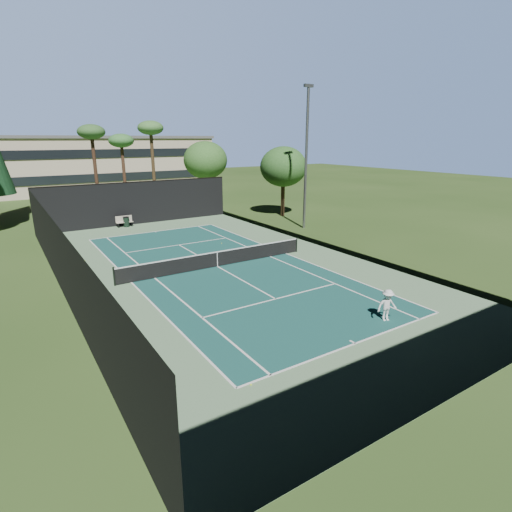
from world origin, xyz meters
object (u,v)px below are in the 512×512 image
Objects in this scene: park_bench at (124,221)px; tennis_net at (217,258)px; player at (387,305)px; tennis_ball_a at (251,385)px; tennis_ball_b at (142,264)px; tennis_ball_c at (222,243)px; tennis_ball_d at (85,261)px; trash_bin at (126,222)px.

tennis_net is at bearing -83.81° from park_bench.
player is 7.83m from tennis_ball_a.
tennis_ball_b is at bearing 85.92° from tennis_ball_a.
park_bench is at bearing 79.69° from tennis_ball_b.
tennis_ball_b is (-6.67, 14.15, -0.70)m from player.
tennis_net is 5.85m from tennis_ball_c.
tennis_ball_d is (-6.90, 5.89, -0.53)m from tennis_net.
tennis_ball_b is 4.11m from tennis_ball_d.
tennis_net reaches higher than tennis_ball_a.
player reaches higher than tennis_ball_d.
player reaches higher than tennis_ball_a.
tennis_ball_a is 0.93× the size of tennis_ball_b.
tennis_ball_c is 0.07× the size of trash_bin.
tennis_ball_a is (-4.99, -12.00, -0.52)m from tennis_net.
tennis_ball_d is at bearing 136.52° from tennis_ball_b.
tennis_ball_b reaches higher than tennis_ball_c.
tennis_ball_a is at bearing -96.91° from park_bench.
tennis_ball_c is 11.40m from park_bench.
tennis_net is 15.50m from park_bench.
tennis_ball_a is at bearing -97.24° from trash_bin.
trash_bin is (2.39, 12.20, 0.44)m from tennis_ball_b.
tennis_ball_b is 12.56m from park_bench.
player is 26.87m from park_bench.
tennis_ball_d is at bearing 96.09° from tennis_ball_a.
tennis_ball_b is 7.16m from tennis_ball_c.
tennis_ball_c is 1.14× the size of tennis_ball_d.
tennis_ball_b is at bearing -43.48° from tennis_ball_d.
park_bench is 1.59× the size of trash_bin.
tennis_ball_a is at bearing -155.05° from player.
tennis_net is at bearing -120.63° from tennis_ball_c.
tennis_ball_c is at bearing -66.28° from trash_bin.
tennis_net is 181.04× the size of tennis_ball_a.
tennis_ball_d is (-2.98, 2.83, -0.01)m from tennis_ball_b.
tennis_ball_b reaches higher than tennis_ball_d.
park_bench is (5.23, 9.52, 0.52)m from tennis_ball_d.
tennis_net is 195.00× the size of tennis_ball_c.
tennis_ball_c is 0.04× the size of park_bench.
player is 26.70m from trash_bin.
tennis_ball_b is at bearing -101.08° from trash_bin.
player is at bearing -64.77° from tennis_ball_b.
tennis_ball_c is at bearing 64.92° from tennis_ball_a.
park_bench reaches higher than tennis_ball_b.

